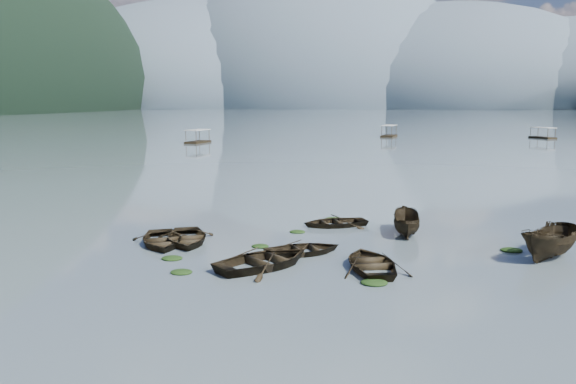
# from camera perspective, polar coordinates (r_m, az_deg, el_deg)

# --- Properties ---
(ground_plane) EXTENTS (2400.00, 2400.00, 0.00)m
(ground_plane) POSITION_cam_1_polar(r_m,az_deg,el_deg) (23.78, -3.52, -9.31)
(ground_plane) COLOR slate
(haze_mtn_a) EXTENTS (520.00, 520.00, 280.00)m
(haze_mtn_a) POSITION_cam_1_polar(r_m,az_deg,el_deg) (959.30, -9.19, 8.48)
(haze_mtn_a) COLOR #475666
(haze_mtn_a) RESTS_ON ground
(haze_mtn_b) EXTENTS (520.00, 520.00, 340.00)m
(haze_mtn_b) POSITION_cam_1_polar(r_m,az_deg,el_deg) (924.45, 2.95, 8.57)
(haze_mtn_b) COLOR #475666
(haze_mtn_b) RESTS_ON ground
(haze_mtn_c) EXTENTS (520.00, 520.00, 260.00)m
(haze_mtn_c) POSITION_cam_1_polar(r_m,az_deg,el_deg) (932.18, 15.44, 8.26)
(haze_mtn_c) COLOR #475666
(haze_mtn_c) RESTS_ON ground
(haze_mtn_d) EXTENTS (520.00, 520.00, 220.00)m
(haze_mtn_d) POSITION_cam_1_polar(r_m,az_deg,el_deg) (974.82, 26.05, 7.70)
(haze_mtn_d) COLOR #475666
(haze_mtn_d) RESTS_ON ground
(rowboat_0) EXTENTS (4.60, 5.30, 0.92)m
(rowboat_0) POSITION_cam_1_polar(r_m,az_deg,el_deg) (30.80, -12.70, -5.24)
(rowboat_0) COLOR black
(rowboat_0) RESTS_ON ground
(rowboat_1) EXTENTS (5.98, 5.99, 1.02)m
(rowboat_1) POSITION_cam_1_polar(r_m,az_deg,el_deg) (26.14, -2.37, -7.59)
(rowboat_1) COLOR black
(rowboat_1) RESTS_ON ground
(rowboat_3) EXTENTS (3.97, 4.94, 0.91)m
(rowboat_3) POSITION_cam_1_polar(r_m,az_deg,el_deg) (26.17, 8.45, -7.67)
(rowboat_3) COLOR black
(rowboat_3) RESTS_ON ground
(rowboat_4) EXTENTS (4.74, 4.22, 0.81)m
(rowboat_4) POSITION_cam_1_polar(r_m,az_deg,el_deg) (28.34, 1.56, -6.27)
(rowboat_4) COLOR black
(rowboat_4) RESTS_ON ground
(rowboat_5) EXTENTS (4.41, 4.82, 1.84)m
(rowboat_5) POSITION_cam_1_polar(r_m,az_deg,el_deg) (30.33, 25.02, -6.11)
(rowboat_5) COLOR black
(rowboat_5) RESTS_ON ground
(rowboat_6) EXTENTS (4.45, 5.27, 0.93)m
(rowboat_6) POSITION_cam_1_polar(r_m,az_deg,el_deg) (30.98, -10.26, -5.08)
(rowboat_6) COLOR black
(rowboat_6) RESTS_ON ground
(rowboat_7) EXTENTS (4.81, 4.18, 0.83)m
(rowboat_7) POSITION_cam_1_polar(r_m,az_deg,el_deg) (34.69, 4.77, -3.44)
(rowboat_7) COLOR black
(rowboat_7) RESTS_ON ground
(rowboat_8) EXTENTS (1.68, 4.05, 1.54)m
(rowboat_8) POSITION_cam_1_polar(r_m,az_deg,el_deg) (33.12, 11.86, -4.21)
(rowboat_8) COLOR black
(rowboat_8) RESTS_ON ground
(weed_clump_0) EXTENTS (1.00, 0.82, 0.22)m
(weed_clump_0) POSITION_cam_1_polar(r_m,az_deg,el_deg) (25.62, -10.78, -8.10)
(weed_clump_0) COLOR black
(weed_clump_0) RESTS_ON ground
(weed_clump_1) EXTENTS (1.03, 0.82, 0.23)m
(weed_clump_1) POSITION_cam_1_polar(r_m,az_deg,el_deg) (27.88, -11.70, -6.72)
(weed_clump_1) COLOR black
(weed_clump_1) RESTS_ON ground
(weed_clump_2) EXTENTS (1.14, 0.91, 0.25)m
(weed_clump_2) POSITION_cam_1_polar(r_m,az_deg,el_deg) (24.01, 8.75, -9.22)
(weed_clump_2) COLOR black
(weed_clump_2) RESTS_ON ground
(weed_clump_3) EXTENTS (0.92, 0.78, 0.20)m
(weed_clump_3) POSITION_cam_1_polar(r_m,az_deg,el_deg) (29.62, -2.84, -5.60)
(weed_clump_3) COLOR black
(weed_clump_3) RESTS_ON ground
(weed_clump_4) EXTENTS (1.10, 0.87, 0.23)m
(weed_clump_4) POSITION_cam_1_polar(r_m,az_deg,el_deg) (30.95, 21.74, -5.60)
(weed_clump_4) COLOR black
(weed_clump_4) RESTS_ON ground
(weed_clump_5) EXTENTS (0.89, 0.72, 0.19)m
(weed_clump_5) POSITION_cam_1_polar(r_m,az_deg,el_deg) (31.40, -13.69, -5.01)
(weed_clump_5) COLOR black
(weed_clump_5) RESTS_ON ground
(weed_clump_6) EXTENTS (0.94, 0.78, 0.20)m
(weed_clump_6) POSITION_cam_1_polar(r_m,az_deg,el_deg) (32.84, 0.96, -4.13)
(weed_clump_6) COLOR black
(weed_clump_6) RESTS_ON ground
(weed_clump_7) EXTENTS (1.20, 0.96, 0.26)m
(weed_clump_7) POSITION_cam_1_polar(r_m,az_deg,el_deg) (36.29, 4.65, -2.88)
(weed_clump_7) COLOR black
(weed_clump_7) RESTS_ON ground
(pontoon_left) EXTENTS (3.77, 6.67, 2.41)m
(pontoon_left) POSITION_cam_1_polar(r_m,az_deg,el_deg) (107.51, -9.14, 4.94)
(pontoon_left) COLOR black
(pontoon_left) RESTS_ON ground
(pontoon_centre) EXTENTS (4.17, 6.96, 2.49)m
(pontoon_centre) POSITION_cam_1_polar(r_m,az_deg,el_deg) (127.42, 10.22, 5.54)
(pontoon_centre) COLOR black
(pontoon_centre) RESTS_ON ground
(pontoon_right) EXTENTS (4.62, 6.32, 2.24)m
(pontoon_right) POSITION_cam_1_polar(r_m,az_deg,el_deg) (131.83, 24.43, 4.99)
(pontoon_right) COLOR black
(pontoon_right) RESTS_ON ground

